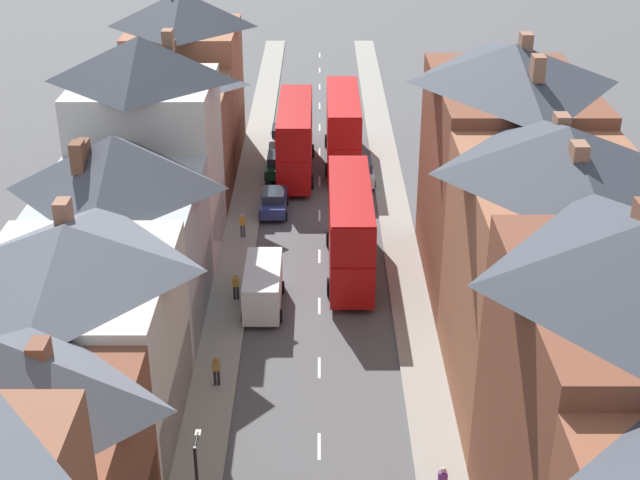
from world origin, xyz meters
The scene contains 17 objects.
pavement_left centered at (-5.10, 38.00, 0.07)m, with size 2.20×104.00×0.14m, color gray.
pavement_right centered at (5.10, 38.00, 0.07)m, with size 2.20×104.00×0.14m, color gray.
centre_line_dashes centered at (0.00, 36.00, 0.01)m, with size 0.14×97.80×0.01m.
terrace_row_left centered at (-10.18, 23.50, 5.77)m, with size 8.00×69.97×13.71m.
terrace_row_right centered at (10.19, 13.67, 6.71)m, with size 8.00×51.87×14.58m.
double_decker_bus_lead centered at (-1.81, 49.75, 2.82)m, with size 2.74×10.80×5.30m.
double_decker_bus_mid_street centered at (1.79, 34.32, 2.82)m, with size 2.74×10.80×5.30m.
double_decker_bus_far_approaching centered at (1.79, 52.10, 2.82)m, with size 2.74×10.80×5.30m.
car_parked_right_a centered at (1.80, 65.39, 0.82)m, with size 1.90×3.85×1.62m.
car_mid_black centered at (-3.10, 49.36, 0.84)m, with size 1.90×4.37×1.68m.
car_parked_left_b centered at (3.10, 48.04, 0.86)m, with size 1.90×4.50×1.71m.
car_mid_white centered at (-3.10, 55.79, 0.80)m, with size 1.90×4.00×1.58m.
car_far_grey centered at (-3.10, 42.46, 0.85)m, with size 1.90×4.02×1.69m.
delivery_van centered at (-3.10, 29.93, 1.34)m, with size 2.20×5.20×2.41m.
pedestrian_mid_right centered at (-4.90, 22.38, 1.03)m, with size 0.36×0.22×1.61m.
pedestrian_far_left centered at (-4.66, 30.51, 1.03)m, with size 0.36×0.22×1.61m.
pedestrian_far_right centered at (-4.90, 38.43, 1.03)m, with size 0.36×0.22×1.61m.
Camera 1 is at (0.04, -12.75, 25.35)m, focal length 50.00 mm.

